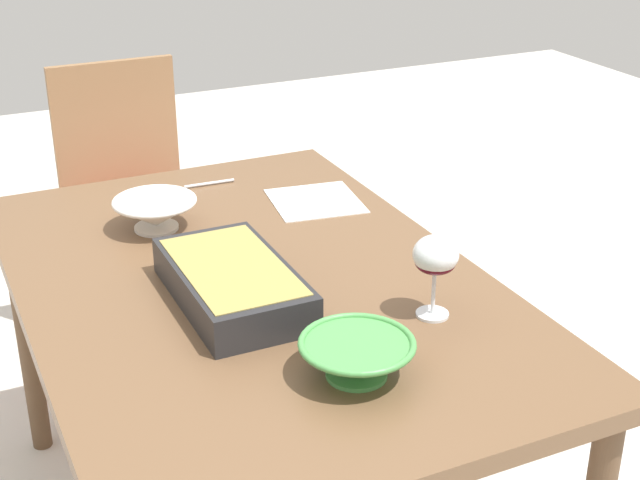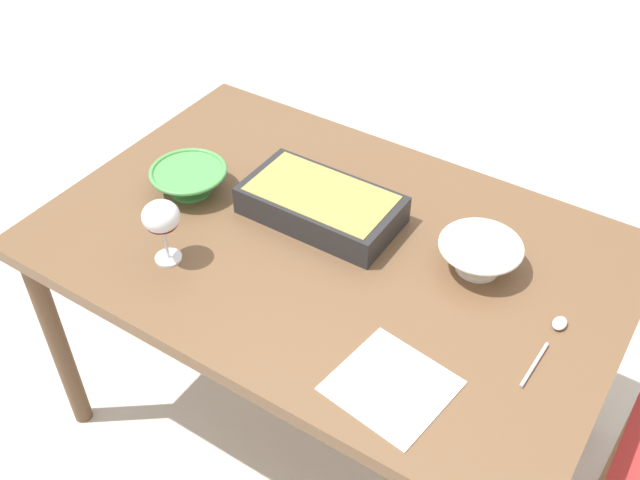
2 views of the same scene
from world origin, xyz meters
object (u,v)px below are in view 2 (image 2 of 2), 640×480
at_px(wine_glass, 161,219).
at_px(serving_spoon, 552,336).
at_px(napkin, 391,386).
at_px(dining_table, 331,263).
at_px(mixing_bowl, 479,255).
at_px(casserole_dish, 321,203).
at_px(small_bowl, 189,179).

relative_size(wine_glass, serving_spoon, 0.75).
distance_m(serving_spoon, napkin, 0.37).
height_order(dining_table, napkin, napkin).
bearing_deg(napkin, mixing_bowl, 89.41).
xyz_separation_m(mixing_bowl, napkin, (-0.00, -0.41, -0.04)).
bearing_deg(dining_table, wine_glass, -138.36).
bearing_deg(dining_table, casserole_dish, 136.87).
bearing_deg(casserole_dish, mixing_bowl, 5.64).
relative_size(mixing_bowl, small_bowl, 0.96).
xyz_separation_m(dining_table, small_bowl, (-0.42, -0.03, 0.11)).
bearing_deg(dining_table, serving_spoon, -0.43).
height_order(wine_glass, casserole_dish, wine_glass).
bearing_deg(mixing_bowl, small_bowl, -169.61).
height_order(dining_table, small_bowl, small_bowl).
xyz_separation_m(wine_glass, serving_spoon, (0.85, 0.26, -0.12)).
height_order(wine_glass, serving_spoon, wine_glass).
bearing_deg(small_bowl, wine_glass, -61.14).
relative_size(serving_spoon, napkin, 1.02).
relative_size(wine_glass, casserole_dish, 0.43).
relative_size(wine_glass, mixing_bowl, 0.86).
distance_m(small_bowl, napkin, 0.80).
bearing_deg(dining_table, napkin, -42.09).
bearing_deg(napkin, serving_spoon, 52.72).
relative_size(casserole_dish, serving_spoon, 1.75).
relative_size(small_bowl, napkin, 0.92).
bearing_deg(wine_glass, serving_spoon, 16.76).
distance_m(wine_glass, serving_spoon, 0.90).
height_order(casserole_dish, serving_spoon, casserole_dish).
bearing_deg(mixing_bowl, serving_spoon, -27.00).
bearing_deg(small_bowl, napkin, -19.76).
bearing_deg(serving_spoon, napkin, -127.28).
height_order(wine_glass, napkin, wine_glass).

